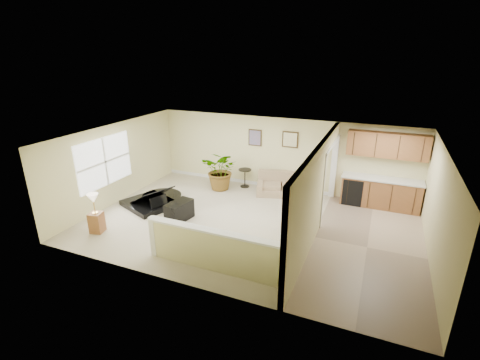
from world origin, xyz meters
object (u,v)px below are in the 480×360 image
at_px(piano_bench, 179,211).
at_px(small_plant, 305,198).
at_px(palm_plant, 222,170).
at_px(accent_table, 245,176).
at_px(loveseat, 282,183).
at_px(lamp_stand, 96,216).
at_px(piano, 150,187).

bearing_deg(piano_bench, small_plant, 39.26).
xyz_separation_m(palm_plant, small_plant, (2.97, -0.14, -0.48)).
distance_m(piano_bench, accent_table, 3.25).
bearing_deg(palm_plant, loveseat, 12.35).
height_order(loveseat, small_plant, loveseat).
relative_size(palm_plant, lamp_stand, 1.28).
bearing_deg(piano_bench, accent_table, 76.71).
distance_m(piano_bench, palm_plant, 2.67).
bearing_deg(accent_table, lamp_stand, -117.63).
bearing_deg(small_plant, piano_bench, -140.74).
bearing_deg(small_plant, lamp_stand, -140.11).
xyz_separation_m(piano, accent_table, (2.19, 2.55, -0.17)).
xyz_separation_m(loveseat, small_plant, (0.92, -0.59, -0.14)).
relative_size(accent_table, palm_plant, 0.47).
distance_m(loveseat, accent_table, 1.39).
bearing_deg(loveseat, piano_bench, -140.71).
height_order(small_plant, lamp_stand, lamp_stand).
xyz_separation_m(loveseat, lamp_stand, (-3.80, -4.54, 0.11)).
xyz_separation_m(loveseat, accent_table, (-1.39, 0.07, 0.07)).
height_order(piano, lamp_stand, piano).
xyz_separation_m(small_plant, lamp_stand, (-4.72, -3.95, 0.25)).
relative_size(piano_bench, loveseat, 0.45).
bearing_deg(piano_bench, piano, 157.17).
relative_size(accent_table, lamp_stand, 0.60).
relative_size(piano, palm_plant, 1.49).
xyz_separation_m(palm_plant, lamp_stand, (-1.75, -4.09, -0.22)).
height_order(palm_plant, lamp_stand, palm_plant).
bearing_deg(small_plant, accent_table, 164.13).
distance_m(loveseat, small_plant, 1.10).
distance_m(piano, loveseat, 4.36).
bearing_deg(loveseat, accent_table, 161.16).
bearing_deg(accent_table, piano_bench, -103.29).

